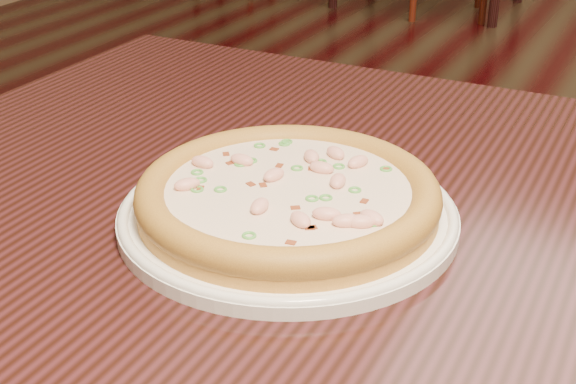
% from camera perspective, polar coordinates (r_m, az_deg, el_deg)
% --- Properties ---
extents(hero_table, '(1.20, 0.80, 0.75)m').
position_cam_1_polar(hero_table, '(0.78, 9.69, -8.80)').
color(hero_table, black).
rests_on(hero_table, ground).
extents(plate, '(0.30, 0.30, 0.02)m').
position_cam_1_polar(plate, '(0.72, -0.00, -1.51)').
color(plate, white).
rests_on(plate, hero_table).
extents(pizza, '(0.27, 0.27, 0.03)m').
position_cam_1_polar(pizza, '(0.71, 0.01, -0.21)').
color(pizza, '#CC873C').
rests_on(pizza, plate).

